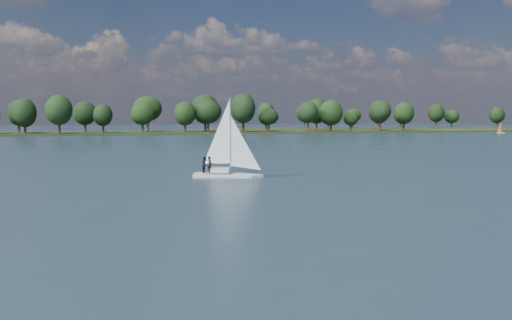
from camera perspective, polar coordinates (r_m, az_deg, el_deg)
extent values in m
plane|color=#233342|center=(115.00, -14.31, 0.90)|extent=(700.00, 700.00, 0.00)
cube|color=black|center=(226.88, -15.05, 2.54)|extent=(660.00, 40.00, 1.50)
cube|color=black|center=(319.47, 14.91, 3.03)|extent=(220.00, 30.00, 1.40)
cube|color=silver|center=(63.17, -3.14, -1.73)|extent=(7.25, 4.13, 0.82)
cube|color=silver|center=(63.09, -3.14, -0.99)|extent=(2.35, 1.84, 0.51)
cylinder|color=silver|center=(62.84, -3.16, 2.51)|extent=(0.12, 0.12, 8.23)
imported|color=black|center=(62.81, -4.64, -0.46)|extent=(0.58, 0.73, 1.77)
imported|color=black|center=(62.57, -5.12, -0.48)|extent=(0.96, 1.06, 1.77)
cube|color=silver|center=(251.41, 23.29, 2.49)|extent=(3.14, 1.80, 0.47)
cylinder|color=silver|center=(251.36, 23.30, 3.04)|extent=(0.08, 0.08, 4.22)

